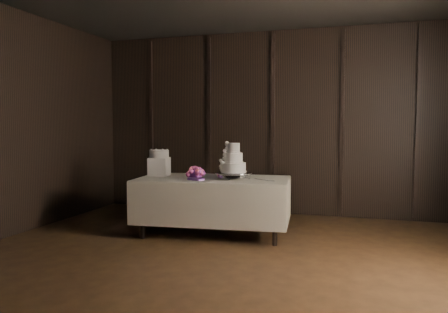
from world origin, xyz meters
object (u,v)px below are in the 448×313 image
cake_stand (234,176)px  box_pedestal (159,167)px  display_table (213,204)px  bouquet (196,174)px  small_cake (159,154)px  wedding_cake (231,161)px

cake_stand → box_pedestal: size_ratio=1.86×
display_table → bouquet: size_ratio=5.10×
bouquet → small_cake: 0.71m
bouquet → small_cake: (-0.63, 0.23, 0.24)m
box_pedestal → bouquet: bearing=-20.2°
bouquet → small_cake: bearing=159.8°
display_table → box_pedestal: (-0.81, 0.07, 0.47)m
wedding_cake → small_cake: wedding_cake is taller
bouquet → wedding_cake: bearing=13.7°
cake_stand → bouquet: bearing=-165.2°
display_table → small_cake: (-0.81, 0.07, 0.65)m
cake_stand → box_pedestal: 1.11m
wedding_cake → box_pedestal: bearing=154.3°
cake_stand → wedding_cake: bearing=-150.3°
display_table → cake_stand: cake_stand is taller
box_pedestal → small_cake: (0.00, 0.00, 0.18)m
wedding_cake → bouquet: size_ratio=0.93×
display_table → wedding_cake: size_ratio=5.48×
cake_stand → small_cake: (-1.11, 0.10, 0.26)m
wedding_cake → small_cake: (-1.08, 0.12, 0.06)m
wedding_cake → small_cake: size_ratio=1.42×
display_table → wedding_cake: 0.64m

